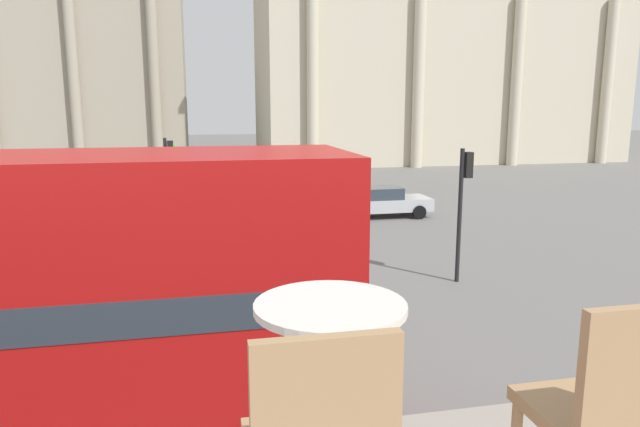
# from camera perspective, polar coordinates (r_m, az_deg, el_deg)

# --- Properties ---
(cafe_dining_table) EXTENTS (0.60, 0.60, 0.73)m
(cafe_dining_table) POSITION_cam_1_polar(r_m,az_deg,el_deg) (2.31, 1.02, -13.51)
(cafe_dining_table) COLOR #2D2D30
(cafe_dining_table) RESTS_ON cafe_floor_slab
(cafe_chair_1) EXTENTS (0.40, 0.40, 0.91)m
(cafe_chair_1) POSITION_cam_1_polar(r_m,az_deg,el_deg) (2.16, 26.85, -17.17)
(cafe_chair_1) COLOR #A87F56
(cafe_chair_1) RESTS_ON cafe_floor_slab
(plaza_building_left) EXTENTS (24.95, 12.91, 18.93)m
(plaza_building_left) POSITION_cam_1_polar(r_m,az_deg,el_deg) (59.70, -25.56, 14.09)
(plaza_building_left) COLOR #A39984
(plaza_building_left) RESTS_ON ground_plane
(plaza_building_right) EXTENTS (32.46, 12.64, 16.51)m
(plaza_building_right) POSITION_cam_1_polar(r_m,az_deg,el_deg) (53.99, 11.72, 14.07)
(plaza_building_right) COLOR beige
(plaza_building_right) RESTS_ON ground_plane
(traffic_light_near) EXTENTS (0.42, 0.24, 3.73)m
(traffic_light_near) POSITION_cam_1_polar(r_m,az_deg,el_deg) (16.11, 14.12, 1.75)
(traffic_light_near) COLOR black
(traffic_light_near) RESTS_ON ground_plane
(traffic_light_mid) EXTENTS (0.42, 0.24, 3.76)m
(traffic_light_mid) POSITION_cam_1_polar(r_m,az_deg,el_deg) (21.14, -14.90, 3.80)
(traffic_light_mid) COLOR black
(traffic_light_mid) RESTS_ON ground_plane
(car_maroon) EXTENTS (4.20, 1.93, 1.35)m
(car_maroon) POSITION_cam_1_polar(r_m,az_deg,el_deg) (23.57, -16.35, 0.09)
(car_maroon) COLOR black
(car_maroon) RESTS_ON ground_plane
(car_silver) EXTENTS (4.20, 1.93, 1.35)m
(car_silver) POSITION_cam_1_polar(r_m,az_deg,el_deg) (25.49, 6.16, 1.23)
(car_silver) COLOR black
(car_silver) RESTS_ON ground_plane
(pedestrian_white) EXTENTS (0.32, 0.32, 1.80)m
(pedestrian_white) POSITION_cam_1_polar(r_m,az_deg,el_deg) (27.16, -12.65, 2.34)
(pedestrian_white) COLOR #282B33
(pedestrian_white) RESTS_ON ground_plane
(pedestrian_olive) EXTENTS (0.32, 0.32, 1.75)m
(pedestrian_olive) POSITION_cam_1_polar(r_m,az_deg,el_deg) (32.63, -0.65, 3.91)
(pedestrian_olive) COLOR #282B33
(pedestrian_olive) RESTS_ON ground_plane
(pedestrian_black) EXTENTS (0.32, 0.32, 1.73)m
(pedestrian_black) POSITION_cam_1_polar(r_m,az_deg,el_deg) (26.30, -11.87, 2.01)
(pedestrian_black) COLOR #282B33
(pedestrian_black) RESTS_ON ground_plane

